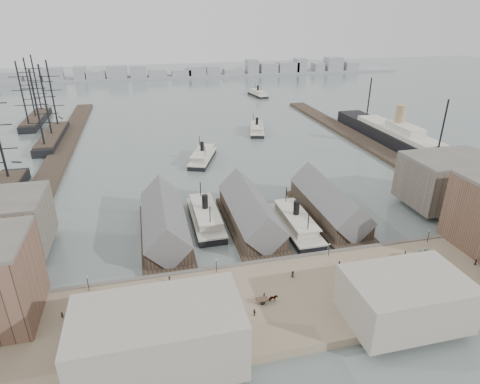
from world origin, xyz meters
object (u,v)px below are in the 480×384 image
object	(u,v)px
ferry_docked_west	(206,216)
tram	(434,264)
ocean_steamer	(397,137)
horse_cart_right	(369,281)
horse_cart_center	(270,299)
horse_cart_left	(107,316)

from	to	relation	value
ferry_docked_west	tram	distance (m)	65.48
ocean_steamer	horse_cart_right	xyz separation A→B (m)	(-72.68, -99.63, -1.54)
ferry_docked_west	ocean_steamer	world-z (taller)	ocean_steamer
ferry_docked_west	horse_cart_right	world-z (taller)	ferry_docked_west
tram	horse_cart_right	xyz separation A→B (m)	(-18.59, -1.30, -0.94)
ocean_steamer	horse_cart_center	size ratio (longest dim) A/B	20.39
horse_cart_left	horse_cart_center	xyz separation A→B (m)	(34.83, -2.82, 0.04)
tram	horse_cart_left	size ratio (longest dim) A/B	2.00
horse_cart_left	horse_cart_right	xyz separation A→B (m)	(59.65, -2.18, -0.00)
tram	horse_cart_center	distance (m)	43.46
ocean_steamer	tram	bearing A→B (deg)	-118.81
horse_cart_right	ocean_steamer	bearing A→B (deg)	-31.82
ferry_docked_west	ocean_steamer	bearing A→B (deg)	28.57
horse_cart_left	horse_cart_right	world-z (taller)	horse_cart_left
tram	horse_cart_left	world-z (taller)	tram
ferry_docked_west	horse_cart_center	size ratio (longest dim) A/B	5.83
tram	ocean_steamer	bearing A→B (deg)	59.04
ocean_steamer	horse_cart_right	world-z (taller)	ocean_steamer
horse_cart_center	ferry_docked_west	bearing A→B (deg)	7.25
ocean_steamer	tram	distance (m)	112.23
horse_cart_right	horse_cart_left	bearing A→B (deg)	92.19
horse_cart_center	horse_cart_right	bearing A→B (deg)	-91.15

